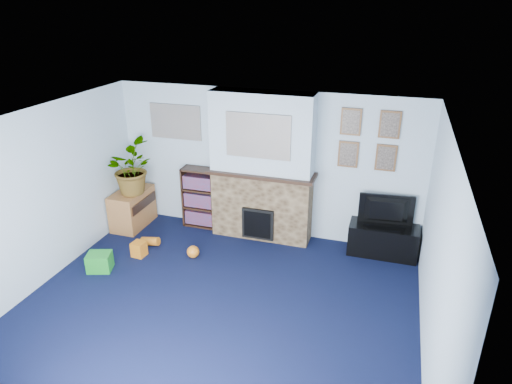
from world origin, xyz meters
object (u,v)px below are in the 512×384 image
(tv_stand, at_px, (383,241))
(sideboard, at_px, (132,207))
(bookshelf, at_px, (200,199))
(television, at_px, (386,211))

(tv_stand, relative_size, sideboard, 1.25)
(bookshelf, bearing_deg, tv_stand, -1.43)
(television, bearing_deg, sideboard, -1.85)
(bookshelf, height_order, sideboard, bookshelf)
(tv_stand, xyz_separation_m, sideboard, (-4.19, -0.28, 0.12))
(bookshelf, xyz_separation_m, sideboard, (-1.12, -0.36, -0.15))
(television, height_order, sideboard, television)
(television, relative_size, sideboard, 0.99)
(television, relative_size, bookshelf, 0.78)
(tv_stand, bearing_deg, television, 90.00)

